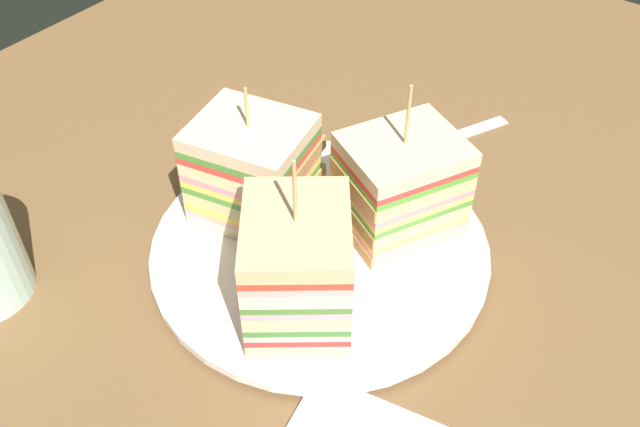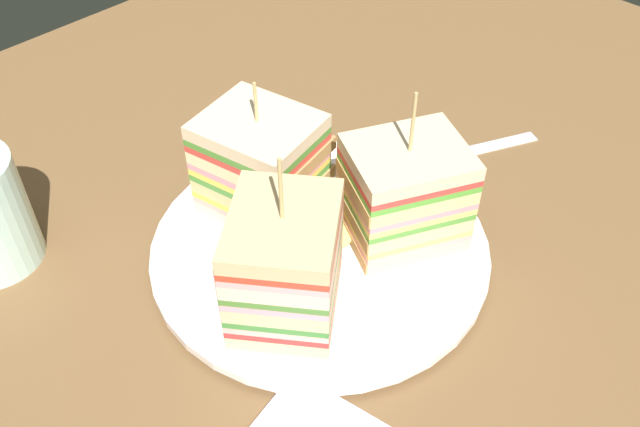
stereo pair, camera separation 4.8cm
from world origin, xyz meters
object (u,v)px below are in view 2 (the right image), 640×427
Objects in this scene: sandwich_wedge_1 at (285,264)px; chip_pile at (322,224)px; sandwich_wedge_2 at (404,193)px; spoon at (419,160)px; plate at (320,249)px; sandwich_wedge_0 at (266,162)px.

sandwich_wedge_1 is 7.82cm from chip_pile.
spoon is (8.37, 4.68, -4.56)cm from sandwich_wedge_2.
plate reaches higher than spoon.
sandwich_wedge_1 is at bearing 21.88° from sandwich_wedge_2.
plate is 1.95× the size of sandwich_wedge_1.
sandwich_wedge_0 reaches higher than spoon.
chip_pile reaches higher than plate.
sandwich_wedge_2 is at bearing 14.12° from sandwich_wedge_0.
plate is 2.02× the size of sandwich_wedge_2.
chip_pile is at bearing 28.96° from spoon.
spoon is (18.80, 3.64, -4.80)cm from sandwich_wedge_1.
sandwich_wedge_2 reaches higher than sandwich_wedge_0.
chip_pile is (0.98, 0.75, 1.29)cm from plate.
plate is 2.24× the size of sandwich_wedge_0.
chip_pile is (-3.96, 4.08, -2.94)cm from sandwich_wedge_2.
spoon is (12.81, -4.58, -4.69)cm from sandwich_wedge_0.
chip_pile is 12.45cm from spoon.
sandwich_wedge_1 reaches higher than plate.
sandwich_wedge_1 is at bearing 37.13° from spoon.
sandwich_wedge_1 is 10.48cm from sandwich_wedge_2.
sandwich_wedge_1 is (-5.49, -2.29, 4.47)cm from plate.
sandwich_wedge_2 reaches higher than plate.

